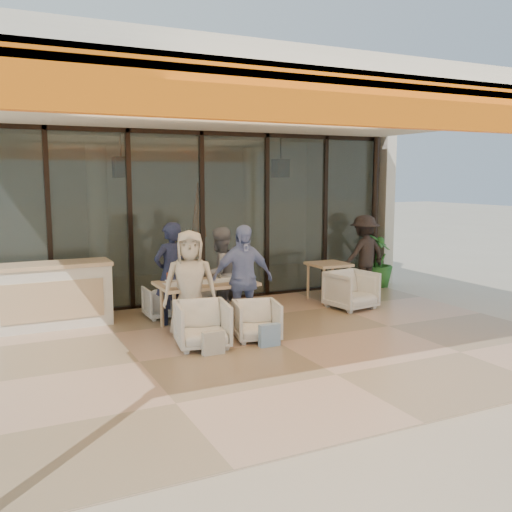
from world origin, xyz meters
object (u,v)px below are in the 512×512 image
at_px(side_chair, 351,288).
at_px(potted_palm, 377,260).
at_px(side_table, 329,268).
at_px(diner_periwinkle, 242,279).
at_px(diner_navy, 171,274).
at_px(chair_far_left, 163,301).
at_px(chair_near_left, 202,323).
at_px(host_counter, 51,295).
at_px(standing_woman, 364,254).
at_px(chair_near_right, 257,319).
at_px(diner_cream, 190,285).
at_px(chair_far_right, 209,294).
at_px(dining_table, 205,286).
at_px(diner_grey, 220,274).

height_order(side_chair, potted_palm, potted_palm).
bearing_deg(side_table, diner_periwinkle, -151.89).
height_order(diner_navy, diner_periwinkle, diner_navy).
distance_m(chair_far_left, chair_near_left, 1.90).
height_order(host_counter, standing_woman, standing_woman).
bearing_deg(potted_palm, chair_near_right, -148.64).
bearing_deg(diner_cream, diner_periwinkle, 17.47).
xyz_separation_m(chair_far_left, side_table, (3.23, -0.12, 0.34)).
height_order(chair_far_right, side_chair, side_chair).
bearing_deg(chair_far_right, side_table, -164.94).
bearing_deg(chair_near_left, chair_far_right, 75.73).
bearing_deg(diner_navy, chair_near_left, 73.73).
bearing_deg(chair_far_left, diner_cream, 90.06).
bearing_deg(side_chair, chair_far_right, 151.12).
height_order(chair_near_right, diner_periwinkle, diner_periwinkle).
xyz_separation_m(chair_far_right, standing_woman, (3.55, 0.34, 0.46)).
relative_size(side_table, standing_woman, 0.47).
distance_m(chair_near_left, diner_cream, 0.67).
distance_m(diner_cream, side_table, 3.47).
bearing_deg(potted_palm, diner_cream, -157.96).
bearing_deg(chair_far_left, chair_near_left, 90.06).
bearing_deg(diner_cream, host_counter, 156.61).
distance_m(dining_table, diner_cream, 0.63).
bearing_deg(potted_palm, side_table, -157.06).
distance_m(chair_near_left, side_table, 3.69).
distance_m(chair_far_left, potted_palm, 4.99).
relative_size(chair_far_right, standing_woman, 0.42).
relative_size(chair_near_left, potted_palm, 0.62).
bearing_deg(diner_navy, diner_cream, 73.73).
distance_m(chair_far_right, diner_grey, 0.66).
height_order(diner_periwinkle, side_chair, diner_periwinkle).
relative_size(dining_table, chair_far_right, 2.22).
bearing_deg(diner_periwinkle, chair_far_right, 92.67).
height_order(dining_table, chair_far_right, dining_table).
bearing_deg(chair_near_right, diner_grey, 103.16).
bearing_deg(side_chair, chair_near_right, -165.51).
bearing_deg(chair_near_right, chair_far_right, 103.16).
bearing_deg(host_counter, diner_navy, -19.52).
height_order(chair_far_right, diner_periwinkle, diner_periwinkle).
relative_size(dining_table, chair_near_left, 2.06).
relative_size(chair_far_left, chair_far_right, 0.89).
bearing_deg(chair_near_right, standing_woman, 45.35).
xyz_separation_m(chair_far_left, potted_palm, (4.95, 0.60, 0.29)).
distance_m(chair_near_right, standing_woman, 4.22).
height_order(side_chair, standing_woman, standing_woman).
bearing_deg(side_table, chair_far_left, 177.78).
bearing_deg(diner_navy, chair_far_right, -165.50).
distance_m(dining_table, side_table, 2.93).
xyz_separation_m(chair_far_left, chair_near_left, (0.00, -1.90, 0.06)).
bearing_deg(dining_table, chair_far_right, 65.73).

